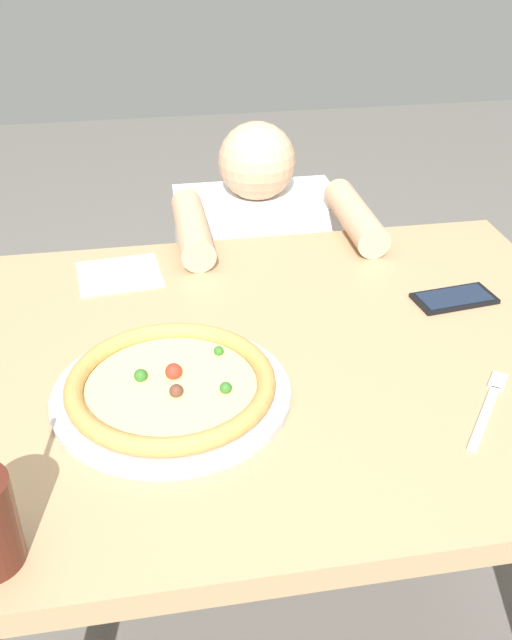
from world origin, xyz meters
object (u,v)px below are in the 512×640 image
pizza_near (171,387)px  diner_seated (257,315)px  fork (489,405)px  cell_phone (454,298)px

pizza_near → diner_seated: bearing=70.7°
diner_seated → pizza_near: bearing=-109.3°
fork → cell_phone: cell_phone is taller
diner_seated → fork: bearing=-76.7°
pizza_near → cell_phone: 0.58m
cell_phone → diner_seated: bearing=116.7°
cell_phone → fork: bearing=-103.7°
diner_seated → cell_phone: bearing=-63.3°
pizza_near → fork: size_ratio=2.10×
fork → diner_seated: size_ratio=0.19×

